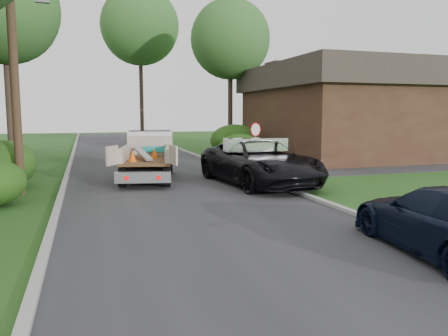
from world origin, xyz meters
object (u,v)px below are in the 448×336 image
Objects in this scene: black_pickup at (260,162)px; utility_pole at (13,48)px; tree_center_far at (140,26)px; flatbed_truck at (150,152)px; tree_left_far at (3,9)px; tree_right_far at (230,40)px; house_right at (335,110)px; stop_sign at (255,136)px.

utility_pole is at bearing 171.56° from black_pickup.
tree_center_far is at bearing 88.19° from black_pickup.
flatbed_truck is at bearing 134.24° from black_pickup.
tree_center_far is (7.48, 25.02, 5.81)m from utility_pole.
tree_left_far is 1.06× the size of tree_right_far.
black_pickup is (-9.40, -9.50, -2.23)m from house_right.
tree_right_far reaches higher than flatbed_truck.
house_right is 1.13× the size of tree_right_far.
stop_sign reaches higher than flatbed_truck.
tree_center_far is (-3.20, 21.00, 9.20)m from stop_sign.
house_right reaches higher than black_pickup.
house_right is 2.16× the size of flatbed_truck.
tree_right_far is (2.30, 11.00, 6.70)m from stop_sign.
tree_center_far is (-11.00, 16.00, 7.82)m from house_right.
tree_right_far is at bearing 11.31° from tree_left_far.
stop_sign is at bearing 20.62° from utility_pole.
stop_sign is at bearing 65.02° from black_pickup.
flatbed_truck is (-13.43, -6.07, -1.99)m from house_right.
stop_sign is 0.22× the size of tree_right_far.
house_right reaches higher than flatbed_truck.
tree_center_far reaches higher than tree_left_far.
flatbed_truck is at bearing -169.19° from stop_sign.
flatbed_truck is (-5.63, -1.07, -0.61)m from stop_sign.
tree_right_far reaches higher than black_pickup.
utility_pole is at bearing -80.46° from tree_left_far.
stop_sign is at bearing -32.21° from tree_left_far.
black_pickup is at bearing -86.41° from tree_center_far.
tree_right_far is 16.19m from flatbed_truck.
tree_left_far is at bearing 126.20° from black_pickup.
tree_center_far reaches higher than tree_right_far.
house_right is at bearing -8.33° from tree_left_far.
tree_center_far is at bearing 95.95° from flatbed_truck.
utility_pole is 12.77m from tree_left_far.
utility_pole is 0.77× the size of house_right.
utility_pole is 20.12m from tree_right_far.
tree_right_far is at bearing -61.19° from tree_center_far.
house_right is 14.87m from flatbed_truck.
tree_center_far reaches higher than house_right.
utility_pole is 26.75m from tree_center_far.
tree_right_far is at bearing 78.19° from stop_sign.
black_pickup is (11.10, -12.50, -8.05)m from tree_left_far.
house_right is at bearing -47.49° from tree_right_far.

